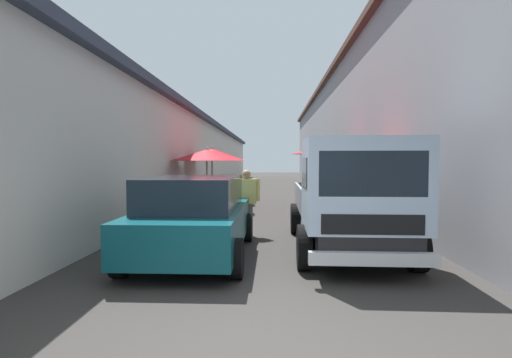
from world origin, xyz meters
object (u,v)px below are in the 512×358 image
(vendor_by_crates, at_px, (246,198))
(fruit_stall_far_right, at_px, (212,158))
(delivery_truck, at_px, (352,201))
(fruit_stall_near_left, at_px, (206,161))
(fruit_stall_near_right, at_px, (321,162))
(parked_scooter, at_px, (320,202))
(hatchback_car, at_px, (195,216))
(fruit_stall_far_left, at_px, (358,161))

(vendor_by_crates, bearing_deg, fruit_stall_far_right, 15.47)
(delivery_truck, bearing_deg, fruit_stall_near_left, 30.48)
(fruit_stall_near_left, xyz_separation_m, delivery_truck, (-6.20, -3.65, -0.72))
(fruit_stall_near_right, relative_size, parked_scooter, 1.41)
(fruit_stall_near_right, distance_m, hatchback_car, 7.90)
(parked_scooter, bearing_deg, fruit_stall_far_left, -162.09)
(fruit_stall_near_left, bearing_deg, fruit_stall_far_right, 4.79)
(fruit_stall_far_right, height_order, hatchback_car, fruit_stall_far_right)
(fruit_stall_near_left, distance_m, parked_scooter, 4.10)
(fruit_stall_far_left, xyz_separation_m, parked_scooter, (2.08, 0.67, -1.29))
(fruit_stall_far_right, distance_m, vendor_by_crates, 7.09)
(delivery_truck, relative_size, parked_scooter, 2.92)
(fruit_stall_near_left, bearing_deg, hatchback_car, -171.98)
(fruit_stall_far_right, height_order, delivery_truck, fruit_stall_far_right)
(delivery_truck, bearing_deg, fruit_stall_far_left, -14.10)
(fruit_stall_near_right, relative_size, fruit_stall_far_left, 1.02)
(hatchback_car, height_order, parked_scooter, hatchback_car)
(fruit_stall_near_left, distance_m, hatchback_car, 6.24)
(fruit_stall_near_right, distance_m, vendor_by_crates, 5.85)
(hatchback_car, bearing_deg, fruit_stall_near_right, -23.90)
(fruit_stall_far_left, relative_size, parked_scooter, 1.39)
(fruit_stall_far_left, height_order, fruit_stall_far_right, fruit_stall_far_left)
(delivery_truck, bearing_deg, fruit_stall_far_right, 23.80)
(fruit_stall_near_right, distance_m, parked_scooter, 2.42)
(fruit_stall_far_left, xyz_separation_m, hatchback_car, (-3.04, 3.58, -1.00))
(fruit_stall_near_left, bearing_deg, vendor_by_crates, -158.47)
(fruit_stall_near_right, bearing_deg, parked_scooter, 172.45)
(vendor_by_crates, bearing_deg, fruit_stall_far_left, -67.54)
(fruit_stall_near_right, xyz_separation_m, fruit_stall_far_right, (1.49, 4.25, 0.16))
(fruit_stall_near_left, relative_size, fruit_stall_far_right, 0.91)
(fruit_stall_far_right, relative_size, hatchback_car, 0.69)
(hatchback_car, bearing_deg, fruit_stall_far_left, -49.65)
(fruit_stall_near_left, height_order, hatchback_car, fruit_stall_near_left)
(fruit_stall_far_left, bearing_deg, fruit_stall_near_right, 5.58)
(hatchback_car, bearing_deg, parked_scooter, -29.56)
(fruit_stall_far_right, xyz_separation_m, vendor_by_crates, (-6.76, -1.87, -1.00))
(parked_scooter, bearing_deg, fruit_stall_near_right, -7.55)
(hatchback_car, distance_m, delivery_truck, 2.81)
(fruit_stall_near_right, xyz_separation_m, parked_scooter, (-2.04, 0.27, -1.27))
(fruit_stall_near_right, height_order, fruit_stall_near_left, fruit_stall_near_right)
(fruit_stall_near_left, bearing_deg, fruit_stall_far_left, -124.53)
(vendor_by_crates, bearing_deg, delivery_truck, -135.06)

